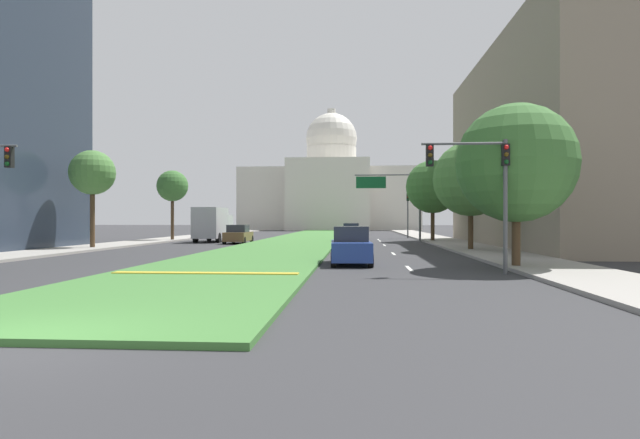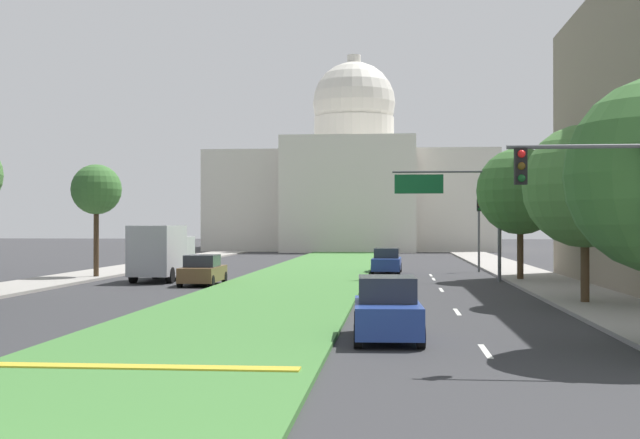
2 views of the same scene
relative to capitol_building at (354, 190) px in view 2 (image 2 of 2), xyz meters
The scene contains 17 objects.
ground_plane 51.99m from the capitol_building, 90.00° to the right, with size 260.00×260.00×0.00m, color #333335.
grass_median 57.15m from the capitol_building, 90.00° to the right, with size 7.60×94.10×0.14m, color #427A38.
median_curb_nose 93.61m from the capitol_building, 90.00° to the right, with size 6.84×0.50×0.04m, color gold.
lane_dashes_right 72.05m from the capitol_building, 83.78° to the right, with size 0.16×34.62×0.01m.
sidewalk_left 63.82m from the capitol_building, 102.51° to the right, with size 4.00×94.10×0.15m, color #9E9991.
sidewalk_right 63.82m from the capitol_building, 77.49° to the right, with size 4.00×94.10×0.15m, color #9E9991.
capitol_building is the anchor object (origin of this frame).
traffic_light_near_right 92.12m from the capitol_building, 83.53° to the right, with size 3.34×0.35×5.20m.
traffic_light_far_right 54.48m from the capitol_building, 78.07° to the right, with size 0.28×0.35×5.20m.
overhead_guide_sign 63.44m from the capitol_building, 81.77° to the right, with size 6.21×0.20×6.50m.
street_tree_right_mid 77.87m from the capitol_building, 80.33° to the right, with size 4.98×4.98×7.30m.
street_tree_left_far 63.71m from the capitol_building, 101.25° to the right, with size 3.02×3.02×6.89m.
street_tree_right_far 63.73m from the capitol_building, 78.56° to the right, with size 5.00×5.00×7.68m.
sedan_lead_stopped 87.85m from the capitol_building, 86.58° to the right, with size 2.04×4.19×1.78m.
sedan_midblock 67.59m from the capitol_building, 94.12° to the right, with size 1.93×4.31×1.64m.
sedan_distant 55.98m from the capitol_building, 84.92° to the right, with size 2.03×4.25×1.69m.
box_truck_delivery 64.71m from the capitol_building, 97.12° to the right, with size 2.40×6.40×3.20m.
Camera 2 is at (5.43, -7.30, 3.25)m, focal length 46.72 mm.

